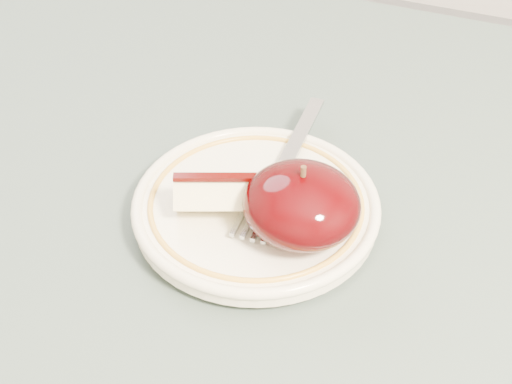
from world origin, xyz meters
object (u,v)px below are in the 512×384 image
at_px(table, 204,341).
at_px(fork, 284,166).
at_px(apple_half, 302,204).
at_px(plate, 256,206).

relative_size(table, fork, 4.88).
bearing_deg(apple_half, table, -144.12).
bearing_deg(apple_half, fork, 119.81).
height_order(plate, fork, fork).
bearing_deg(plate, table, -108.35).
bearing_deg(fork, table, 162.73).
xyz_separation_m(table, apple_half, (0.06, 0.04, 0.13)).
distance_m(apple_half, fork, 0.07).
bearing_deg(fork, plate, 168.08).
height_order(table, plate, plate).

